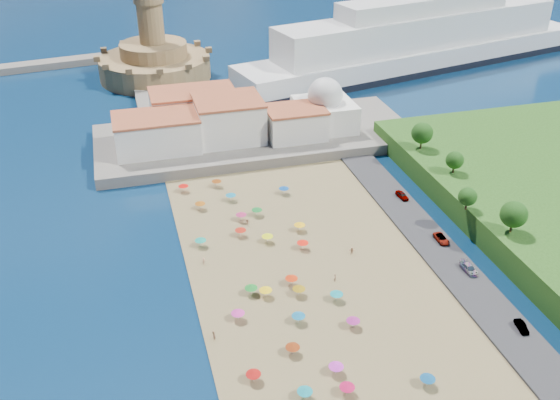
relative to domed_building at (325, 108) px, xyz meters
name	(u,v)px	position (x,y,z in m)	size (l,w,h in m)	color
ground	(295,304)	(-30.00, -71.00, -8.97)	(700.00, 700.00, 0.00)	#071938
terrace	(256,137)	(-20.00, 2.00, -7.47)	(90.00, 36.00, 3.00)	#59544C
jetty	(165,103)	(-42.00, 37.00, -7.77)	(18.00, 70.00, 2.40)	#59544C
waterfront_buildings	(209,120)	(-33.05, 2.64, -1.10)	(57.00, 29.00, 11.00)	silver
domed_building	(325,108)	(0.00, 0.00, 0.00)	(16.00, 16.00, 15.00)	silver
fortress	(155,60)	(-42.00, 67.00, -2.29)	(40.00, 40.00, 32.40)	#A07D50
cruise_ship	(419,43)	(55.96, 52.77, 0.68)	(150.35, 54.93, 32.60)	black
beach_parasols	(298,325)	(-31.98, -79.07, -6.83)	(32.55, 111.84, 2.20)	gray
beachgoers	(304,352)	(-32.59, -84.82, -7.87)	(34.64, 85.89, 1.80)	tan
parked_cars	(462,261)	(6.00, -68.64, -7.60)	(2.33, 72.31, 1.44)	gray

